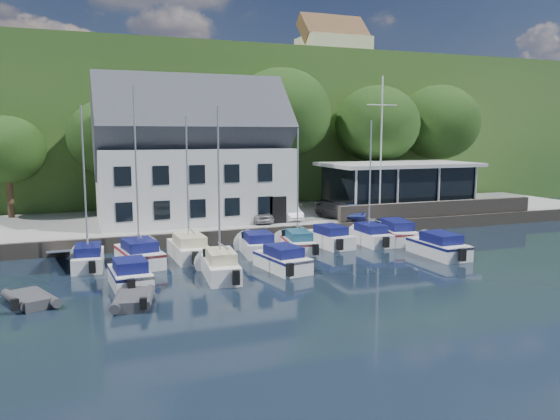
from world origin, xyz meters
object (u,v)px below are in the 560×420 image
Objects in this scene: flagpole at (381,148)px; boat_r1_2 at (187,183)px; boat_r1_4 at (298,187)px; boat_r2_1 at (219,191)px; harbor_building at (193,163)px; boat_r2_4 at (438,244)px; dinghy_0 at (30,297)px; boat_r1_1 at (137,186)px; boat_r1_7 at (394,230)px; boat_r1_0 at (85,196)px; boat_r2_0 at (130,273)px; boat_r1_5 at (329,236)px; car_dgrey at (338,210)px; boat_r1_3 at (258,243)px; car_white at (290,212)px; club_pavilion at (398,186)px; boat_r2_2 at (282,258)px; boat_r1_6 at (370,181)px; dinghy_1 at (134,298)px; car_silver at (256,214)px; car_blue at (352,211)px.

flagpole is 1.18× the size of boat_r1_2.
boat_r2_1 is (-6.38, -4.69, 0.43)m from boat_r1_4.
harbor_building is 19.16m from boat_r2_4.
boat_r1_1 is at bearing 25.86° from dinghy_0.
boat_r1_7 reaches higher than boat_r2_4.
boat_r2_0 is at bearing -65.48° from boat_r1_0.
boat_r1_0 is 5.86m from boat_r1_2.
boat_r1_4 is 8.47m from boat_r1_7.
boat_r1_4 reaches higher than boat_r1_5.
harbor_building is at bearing 148.57° from car_dgrey.
boat_r1_3 is at bearing 155.43° from boat_r2_4.
car_white is at bearing 81.02° from boat_r1_4.
boat_r1_0 is at bearing 148.80° from boat_r2_1.
boat_r1_0 reaches higher than club_pavilion.
boat_r2_0 is 18.74m from boat_r2_4.
boat_r1_5 reaches higher than dinghy_0.
boat_r2_1 is (-15.52, -9.82, -1.89)m from flagpole.
boat_r1_0 reaches higher than boat_r2_2.
boat_r2_4 is at bearing -17.64° from boat_r1_3.
harbor_building is 13.99m from boat_r2_1.
car_white is at bearing -20.43° from harbor_building.
boat_r1_6 is at bearing -1.14° from boat_r1_2.
harbor_building is 13.68m from boat_r1_6.
boat_r2_1 reaches higher than boat_r1_4.
boat_r1_2 is 5.00m from boat_r2_1.
boat_r1_6 is 0.95× the size of boat_r2_1.
boat_r1_4 is 2.84× the size of dinghy_1.
boat_r1_2 reaches higher than boat_r1_3.
boat_r1_2 is 3.17× the size of dinghy_1.
car_white is at bearing 37.70° from boat_r2_0.
car_silver reaches higher than boat_r2_2.
club_pavilion reaches higher than dinghy_1.
club_pavilion is 14.40m from boat_r2_4.
car_silver is at bearing -34.78° from harbor_building.
car_blue is 0.40× the size of boat_r1_6.
club_pavilion is at bearing 7.20° from car_dgrey.
car_dgrey reaches higher than boat_r2_2.
boat_r1_0 is 1.34× the size of boat_r2_4.
boat_r1_5 is 7.23m from boat_r2_4.
flagpole is 9.79m from boat_r1_5.
boat_r1_7 is (1.87, -5.22, -0.86)m from car_dgrey.
boat_r1_5 reaches higher than dinghy_1.
boat_r2_2 is 1.87× the size of dinghy_0.
boat_r1_6 is at bearing -56.50° from car_white.
club_pavilion is at bearing 30.49° from boat_r1_5.
boat_r2_2 is 1.85× the size of dinghy_1.
dinghy_1 is at bearing -154.89° from boat_r1_5.
boat_r1_5 is 4.70m from boat_r1_6.
boat_r1_6 is (-3.57, -4.63, -2.14)m from flagpole.
flagpole is at bearing 28.92° from boat_r1_3.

